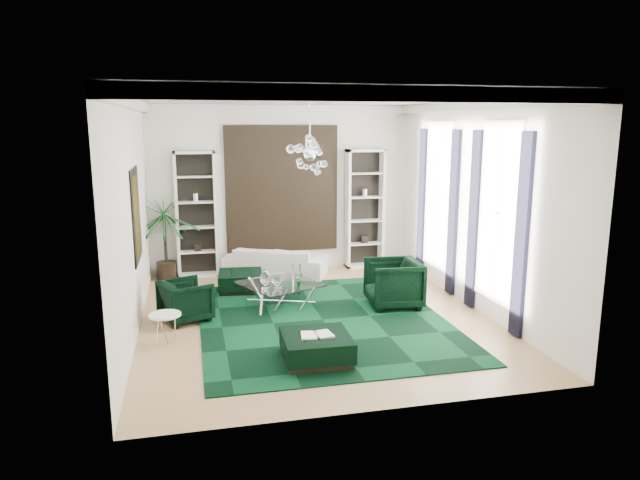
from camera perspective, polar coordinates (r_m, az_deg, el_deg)
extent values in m
cube|color=tan|center=(10.28, -0.58, -7.70)|extent=(6.00, 7.00, 0.02)
cube|color=white|center=(9.71, -0.62, 14.10)|extent=(6.00, 7.00, 0.02)
cube|color=white|center=(13.23, -3.86, 5.12)|extent=(6.00, 0.02, 3.80)
cube|color=white|center=(6.49, 6.04, -1.69)|extent=(6.00, 0.02, 3.80)
cube|color=white|center=(9.64, -18.38, 2.14)|extent=(0.02, 7.00, 3.80)
cube|color=white|center=(10.85, 15.15, 3.32)|extent=(0.02, 7.00, 3.80)
cylinder|color=white|center=(10.00, -1.00, 13.80)|extent=(0.90, 0.90, 0.05)
cube|color=black|center=(13.18, -3.83, 5.09)|extent=(2.50, 0.06, 2.80)
cube|color=black|center=(10.23, -17.84, 2.41)|extent=(0.04, 1.30, 1.60)
cube|color=white|center=(10.07, 17.43, 2.58)|extent=(0.03, 1.10, 2.90)
cube|color=black|center=(9.44, 19.52, 0.33)|extent=(0.07, 0.30, 3.25)
cube|color=black|center=(10.76, 15.11, 1.91)|extent=(0.07, 0.30, 3.25)
cube|color=white|center=(12.18, 11.77, 4.34)|extent=(0.03, 1.10, 2.90)
cube|color=black|center=(11.50, 13.17, 2.61)|extent=(0.07, 0.30, 3.25)
cube|color=black|center=(12.90, 10.14, 3.68)|extent=(0.07, 0.30, 3.25)
cube|color=black|center=(10.06, 0.26, -8.01)|extent=(4.20, 5.00, 0.02)
imported|color=silver|center=(12.88, -4.50, -2.18)|extent=(2.41, 1.72, 0.66)
imported|color=black|center=(10.21, -13.28, -5.94)|extent=(1.03, 1.01, 0.72)
imported|color=black|center=(10.79, 7.35, -4.31)|extent=(1.05, 1.02, 0.89)
cube|color=black|center=(11.86, -7.95, -4.13)|extent=(0.96, 0.96, 0.39)
cube|color=black|center=(8.39, -0.35, -10.75)|extent=(0.99, 0.99, 0.39)
cube|color=white|center=(8.32, -0.35, -9.41)|extent=(0.47, 0.31, 0.03)
cylinder|color=white|center=(9.30, -15.16, -8.62)|extent=(0.65, 0.65, 0.47)
imported|color=#15511D|center=(10.55, -2.05, -3.96)|extent=(0.16, 0.14, 0.25)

